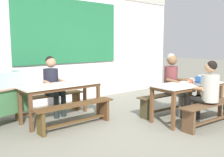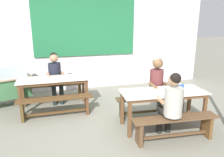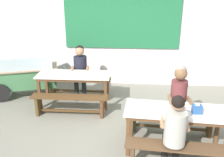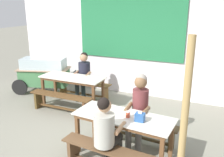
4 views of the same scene
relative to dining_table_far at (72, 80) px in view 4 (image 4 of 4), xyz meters
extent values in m
plane|color=gray|center=(1.14, -1.21, -0.66)|extent=(40.00, 40.00, 0.00)
cube|color=white|center=(1.14, 1.45, 0.77)|extent=(7.48, 0.12, 2.87)
cube|color=#247343|center=(1.02, 1.36, 1.19)|extent=(3.00, 0.03, 1.64)
cube|color=silver|center=(0.00, 0.00, 0.07)|extent=(1.64, 0.64, 0.03)
cube|color=brown|center=(0.00, 0.00, 0.02)|extent=(1.56, 0.58, 0.06)
cube|color=brown|center=(0.73, 0.26, -0.33)|extent=(0.06, 0.06, 0.66)
cube|color=brown|center=(0.74, -0.25, -0.33)|extent=(0.06, 0.06, 0.66)
cube|color=brown|center=(-0.74, 0.25, -0.33)|extent=(0.06, 0.06, 0.66)
cube|color=brown|center=(-0.73, -0.26, -0.33)|extent=(0.06, 0.06, 0.66)
cube|color=silver|center=(2.02, -1.58, 0.07)|extent=(1.69, 0.78, 0.02)
cube|color=brown|center=(2.02, -1.58, 0.03)|extent=(1.61, 0.71, 0.06)
cube|color=brown|center=(2.78, -1.36, -0.33)|extent=(0.06, 0.06, 0.66)
cube|color=brown|center=(1.29, -1.26, -0.33)|extent=(0.06, 0.06, 0.66)
cube|color=brown|center=(1.25, -1.79, -0.33)|extent=(0.06, 0.06, 0.66)
cube|color=brown|center=(0.00, 0.53, -0.23)|extent=(1.59, 0.32, 0.02)
cube|color=brown|center=(0.67, 0.54, -0.45)|extent=(0.06, 0.27, 0.42)
cube|color=brown|center=(-0.68, 0.53, -0.45)|extent=(0.06, 0.27, 0.42)
cube|color=brown|center=(0.00, 0.53, -0.56)|extent=(1.31, 0.05, 0.04)
cube|color=brown|center=(0.00, -0.53, -0.23)|extent=(1.61, 0.29, 0.03)
cube|color=brown|center=(0.69, -0.53, -0.46)|extent=(0.06, 0.23, 0.41)
cube|color=brown|center=(-0.68, -0.54, -0.46)|extent=(0.06, 0.23, 0.41)
cube|color=brown|center=(0.00, -0.53, -0.56)|extent=(1.33, 0.05, 0.04)
cube|color=#4C3B23|center=(2.05, -1.05, -0.23)|extent=(1.62, 0.38, 0.02)
cube|color=#4B361B|center=(2.74, -1.10, -0.45)|extent=(0.08, 0.22, 0.42)
cube|color=#463F26|center=(1.37, -1.00, -0.45)|extent=(0.08, 0.22, 0.42)
cube|color=#4C3B23|center=(2.05, -1.05, -0.56)|extent=(1.33, 0.14, 0.04)
cube|color=brown|center=(1.98, -2.11, -0.23)|extent=(1.55, 0.39, 0.02)
cube|color=brown|center=(1.33, -2.06, -0.45)|extent=(0.08, 0.24, 0.42)
cube|color=#457E4D|center=(-1.27, 0.47, -0.20)|extent=(1.48, 0.98, 0.47)
cube|color=silver|center=(-1.27, 0.47, 0.19)|extent=(1.33, 0.89, 0.32)
cube|color=tan|center=(-1.27, 0.47, 0.04)|extent=(1.58, 1.08, 0.02)
cylinder|color=black|center=(-1.97, 0.60, -0.44)|extent=(0.44, 0.18, 0.45)
cylinder|color=black|center=(-1.77, -0.03, -0.44)|extent=(0.44, 0.18, 0.45)
cylinder|color=#333333|center=(-0.68, 0.66, -0.55)|extent=(0.05, 0.05, 0.23)
cylinder|color=#3F3F3F|center=(-0.45, 0.73, -0.06)|extent=(0.22, 0.58, 0.04)
cylinder|color=#1F2929|center=(0.00, 0.21, -0.44)|extent=(0.11, 0.11, 0.44)
cylinder|color=#1F2929|center=(0.17, 0.23, -0.44)|extent=(0.11, 0.11, 0.44)
cylinder|color=#1F2929|center=(-0.02, 0.37, -0.17)|extent=(0.17, 0.36, 0.13)
cylinder|color=#1F2929|center=(0.16, 0.39, -0.17)|extent=(0.17, 0.36, 0.13)
cylinder|color=#1F202D|center=(0.05, 0.53, 0.08)|extent=(0.31, 0.31, 0.52)
sphere|color=#AD7A5A|center=(0.05, 0.51, 0.48)|extent=(0.21, 0.21, 0.21)
sphere|color=black|center=(0.05, 0.54, 0.52)|extent=(0.20, 0.20, 0.20)
cylinder|color=#AD7A5A|center=(-0.11, 0.33, 0.07)|extent=(0.11, 0.31, 0.11)
cylinder|color=#AD7A5A|center=(0.25, 0.37, 0.07)|extent=(0.11, 0.31, 0.11)
cylinder|color=#64625D|center=(2.04, -1.40, -0.44)|extent=(0.11, 0.11, 0.44)
cylinder|color=#64625D|center=(2.22, -1.40, -0.44)|extent=(0.11, 0.11, 0.44)
cylinder|color=#64625D|center=(2.04, -1.23, -0.17)|extent=(0.13, 0.39, 0.13)
cylinder|color=#64625D|center=(2.22, -1.23, -0.17)|extent=(0.13, 0.39, 0.13)
cylinder|color=brown|center=(2.13, -1.05, 0.10)|extent=(0.29, 0.29, 0.57)
sphere|color=brown|center=(2.13, -1.07, 0.53)|extent=(0.22, 0.22, 0.22)
sphere|color=gray|center=(2.13, -1.04, 0.57)|extent=(0.21, 0.21, 0.21)
cylinder|color=brown|center=(1.97, -1.24, 0.09)|extent=(0.07, 0.31, 0.10)
cylinder|color=brown|center=(2.30, -1.23, 0.09)|extent=(0.07, 0.31, 0.10)
cylinder|color=black|center=(2.03, -1.80, -0.44)|extent=(0.11, 0.11, 0.44)
cylinder|color=black|center=(1.85, -1.79, -0.44)|extent=(0.11, 0.11, 0.44)
cylinder|color=black|center=(2.02, -1.96, -0.17)|extent=(0.16, 0.35, 0.13)
cylinder|color=black|center=(1.84, -1.94, -0.17)|extent=(0.16, 0.35, 0.13)
cylinder|color=#B4B3A9|center=(1.92, -2.10, 0.07)|extent=(0.31, 0.31, 0.50)
sphere|color=tan|center=(1.92, -2.09, 0.45)|extent=(0.20, 0.20, 0.20)
sphere|color=black|center=(1.91, -2.11, 0.48)|extent=(0.18, 0.18, 0.18)
cylinder|color=tan|center=(2.10, -1.94, 0.05)|extent=(0.09, 0.31, 0.11)
cylinder|color=tan|center=(1.75, -1.91, 0.05)|extent=(0.09, 0.31, 0.09)
cube|color=#2C599C|center=(2.31, -1.64, 0.15)|extent=(0.15, 0.12, 0.13)
cube|color=white|center=(2.31, -1.64, 0.22)|extent=(0.06, 0.03, 0.02)
cylinder|color=#D65135|center=(2.09, -1.59, 0.13)|extent=(0.07, 0.07, 0.09)
cylinder|color=white|center=(2.09, -1.59, 0.18)|extent=(0.06, 0.06, 0.02)
cylinder|color=tan|center=(3.05, -2.35, 0.44)|extent=(0.08, 0.08, 2.20)
camera|label=1|loc=(-2.35, -4.42, 0.88)|focal=40.11mm
camera|label=2|loc=(-0.02, -5.12, 1.40)|focal=34.79mm
camera|label=3|loc=(1.26, -5.23, 1.97)|focal=40.41mm
camera|label=4|loc=(3.33, -4.99, 1.83)|focal=39.26mm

